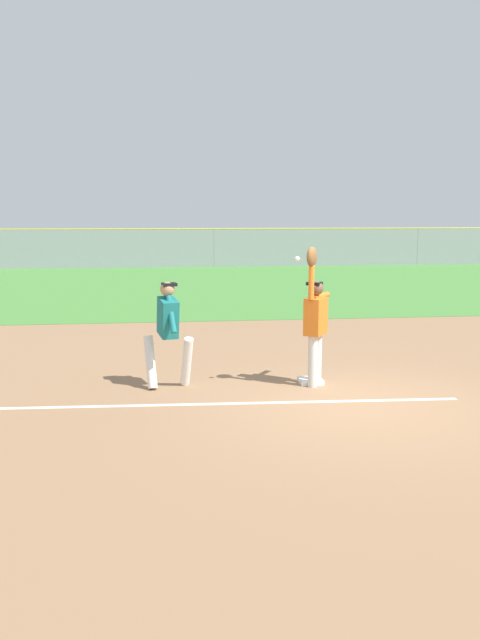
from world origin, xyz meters
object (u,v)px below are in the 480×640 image
object	(u,v)px
first_base	(311,381)
parked_car_red	(343,249)
runner	(168,327)
parked_car_green	(244,250)
baseball	(297,259)
fielder	(315,318)
parked_car_white	(131,251)

from	to	relation	value
first_base	parked_car_red	size ratio (longest dim) A/B	0.08
runner	parked_car_green	size ratio (longest dim) A/B	0.38
first_base	baseball	size ratio (longest dim) A/B	5.14
baseball	parked_car_red	size ratio (longest dim) A/B	0.02
first_base	fielder	bearing A→B (deg)	-81.63
fielder	parked_car_red	distance (m)	29.35
runner	parked_car_white	size ratio (longest dim) A/B	0.38
fielder	baseball	size ratio (longest dim) A/B	30.81
fielder	parked_car_red	world-z (taller)	fielder
runner	parked_car_white	xyz separation A→B (m)	(-1.81, 28.13, -0.32)
parked_car_white	first_base	bearing A→B (deg)	-78.64
runner	parked_car_green	world-z (taller)	runner
fielder	parked_car_red	xyz separation A→B (m)	(8.45, 28.10, -0.45)
first_base	fielder	xyz separation A→B (m)	(0.02, -0.15, 1.08)
baseball	parked_car_red	distance (m)	29.69
baseball	parked_car_white	size ratio (longest dim) A/B	0.02
runner	first_base	bearing A→B (deg)	-13.65
parked_car_red	runner	bearing A→B (deg)	-104.58
parked_car_white	parked_car_red	xyz separation A→B (m)	(12.62, -0.21, 0.00)
fielder	parked_car_white	xyz separation A→B (m)	(-4.17, 28.31, -0.45)
parked_car_red	parked_car_white	bearing A→B (deg)	-174.37
runner	baseball	xyz separation A→B (m)	(2.01, -0.39, 1.10)
first_base	runner	bearing A→B (deg)	179.46
fielder	parked_car_green	distance (m)	28.57
parked_car_white	parked_car_red	world-z (taller)	same
parked_car_white	parked_car_green	bearing A→B (deg)	4.23
baseball	parked_car_white	bearing A→B (deg)	97.63
parked_car_white	runner	bearing A→B (deg)	-83.34
baseball	parked_car_green	size ratio (longest dim) A/B	0.02
parked_car_green	parked_car_red	bearing A→B (deg)	-6.11
first_base	parked_car_white	xyz separation A→B (m)	(-4.15, 28.16, 0.63)
parked_car_white	parked_car_green	xyz separation A→B (m)	(6.68, 0.15, 0.00)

